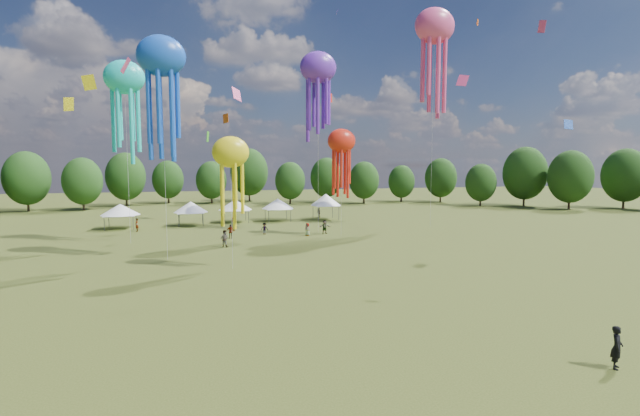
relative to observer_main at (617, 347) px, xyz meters
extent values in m
plane|color=#384416|center=(-8.86, 1.54, -0.98)|extent=(300.00, 300.00, 0.00)
imported|color=black|center=(0.00, 0.00, 0.00)|extent=(0.85, 0.82, 1.96)
imported|color=gray|center=(-14.77, 35.93, -0.03)|extent=(1.16, 1.07, 1.90)
imported|color=gray|center=(-12.64, 48.61, -0.03)|extent=(0.85, 1.06, 1.89)
imported|color=gray|center=(3.12, 60.73, -0.09)|extent=(0.86, 1.00, 1.78)
imported|color=gray|center=(-9.01, 43.99, -0.20)|extent=(1.01, 0.59, 1.55)
imported|color=gray|center=(-13.61, 41.90, -0.09)|extent=(1.10, 0.61, 1.77)
imported|color=gray|center=(-1.13, 42.51, -0.08)|extent=(1.67, 0.54, 1.80)
imported|color=gray|center=(-25.58, 51.33, -0.07)|extent=(0.44, 0.66, 1.82)
imported|color=gray|center=(-3.81, 41.36, -0.15)|extent=(0.93, 0.96, 1.66)
cylinder|color=#47474C|center=(-30.05, 53.46, -0.04)|extent=(0.08, 0.08, 1.88)
cylinder|color=#47474C|center=(-30.05, 57.23, -0.04)|extent=(0.08, 0.08, 1.88)
cylinder|color=#47474C|center=(-26.29, 53.46, -0.04)|extent=(0.08, 0.08, 1.88)
cylinder|color=#47474C|center=(-26.29, 57.23, -0.04)|extent=(0.08, 0.08, 1.88)
cube|color=white|center=(-28.17, 55.35, 0.95)|extent=(4.17, 4.17, 0.10)
cone|color=white|center=(-28.17, 55.35, 1.81)|extent=(5.42, 5.42, 1.61)
cylinder|color=#47474C|center=(-20.13, 54.44, -0.02)|extent=(0.08, 0.08, 1.91)
cylinder|color=#47474C|center=(-20.13, 57.94, -0.02)|extent=(0.08, 0.08, 1.91)
cylinder|color=#47474C|center=(-16.63, 54.44, -0.02)|extent=(0.08, 0.08, 1.91)
cylinder|color=#47474C|center=(-16.63, 57.94, -0.02)|extent=(0.08, 0.08, 1.91)
cube|color=white|center=(-18.38, 56.19, 0.98)|extent=(3.90, 3.90, 0.10)
cone|color=white|center=(-18.38, 56.19, 1.85)|extent=(5.07, 5.07, 1.64)
cylinder|color=#47474C|center=(-13.34, 56.34, -0.02)|extent=(0.08, 0.08, 1.91)
cylinder|color=#47474C|center=(-13.34, 60.06, -0.02)|extent=(0.08, 0.08, 1.91)
cylinder|color=#47474C|center=(-9.62, 56.34, -0.02)|extent=(0.08, 0.08, 1.91)
cylinder|color=#47474C|center=(-9.62, 60.06, -0.02)|extent=(0.08, 0.08, 1.91)
cube|color=white|center=(-11.48, 58.20, 0.98)|extent=(4.12, 4.12, 0.10)
cone|color=white|center=(-11.48, 58.20, 1.85)|extent=(5.35, 5.35, 1.64)
cylinder|color=#47474C|center=(-6.40, 56.25, -0.01)|extent=(0.08, 0.08, 1.94)
cylinder|color=#47474C|center=(-6.40, 59.85, -0.01)|extent=(0.08, 0.08, 1.94)
cylinder|color=#47474C|center=(-2.80, 56.25, -0.01)|extent=(0.08, 0.08, 1.94)
cylinder|color=#47474C|center=(-2.80, 59.85, -0.01)|extent=(0.08, 0.08, 1.94)
cube|color=white|center=(-4.60, 58.05, 1.02)|extent=(4.00, 4.00, 0.10)
cone|color=white|center=(-4.60, 58.05, 1.90)|extent=(5.21, 5.21, 1.67)
cylinder|color=#47474C|center=(1.90, 56.34, 0.16)|extent=(0.08, 0.08, 2.29)
cylinder|color=#47474C|center=(1.90, 59.86, 0.16)|extent=(0.08, 0.08, 2.29)
cylinder|color=#47474C|center=(5.42, 56.34, 0.16)|extent=(0.08, 0.08, 2.29)
cylinder|color=#47474C|center=(5.42, 59.86, 0.16)|extent=(0.08, 0.08, 2.29)
cube|color=white|center=(3.66, 58.10, 1.36)|extent=(3.92, 3.92, 0.10)
cone|color=white|center=(3.66, 58.10, 2.39)|extent=(5.09, 5.09, 1.96)
ellipsoid|color=blue|center=(-20.58, 30.45, 18.29)|extent=(4.47, 3.13, 3.80)
cylinder|color=beige|center=(-20.58, 30.45, 8.66)|extent=(0.03, 0.03, 19.27)
ellipsoid|color=purple|center=(-1.58, 44.10, 21.09)|extent=(4.94, 3.46, 4.20)
cylinder|color=beige|center=(-1.58, 44.10, 10.06)|extent=(0.03, 0.03, 22.07)
ellipsoid|color=red|center=(0.41, 40.15, 11.25)|extent=(3.65, 2.56, 3.10)
cylinder|color=beige|center=(0.41, 40.15, 5.14)|extent=(0.03, 0.03, 12.23)
ellipsoid|color=#19DAD2|center=(-25.19, 41.25, 18.08)|extent=(4.48, 3.14, 3.81)
cylinder|color=beige|center=(-25.19, 41.25, 8.55)|extent=(0.03, 0.03, 19.06)
ellipsoid|color=yellow|center=(-14.84, 24.80, 9.29)|extent=(3.19, 2.24, 2.71)
cylinder|color=beige|center=(-14.84, 24.80, 4.15)|extent=(0.03, 0.03, 10.26)
ellipsoid|color=#F54889|center=(16.39, 45.52, 28.30)|extent=(6.07, 4.25, 5.16)
cylinder|color=beige|center=(16.39, 45.52, 13.66)|extent=(0.03, 0.03, 29.28)
cube|color=#F54889|center=(-11.01, 57.74, 19.23)|extent=(1.53, 2.18, 2.45)
cube|color=purple|center=(7.07, 62.79, 34.83)|extent=(0.42, 0.66, 0.83)
cube|color=#E04F0E|center=(-13.89, 42.52, 13.92)|extent=(0.64, 0.90, 1.28)
cube|color=#F54889|center=(24.93, 33.92, 25.61)|extent=(0.23, 1.55, 1.78)
cube|color=yellow|center=(-33.84, 67.67, 21.62)|extent=(2.04, 1.62, 2.66)
cube|color=#F54889|center=(24.41, 50.38, 21.82)|extent=(2.04, 1.62, 2.10)
cube|color=red|center=(4.74, 59.17, 19.51)|extent=(0.98, 0.80, 1.54)
cube|color=#E04F0E|center=(13.45, 30.84, 24.27)|extent=(0.53, 0.40, 0.75)
cube|color=yellow|center=(-34.17, 55.25, 16.54)|extent=(1.27, 1.55, 1.97)
cube|color=#42CD21|center=(-15.95, 46.42, 11.90)|extent=(0.39, 1.03, 1.33)
cube|color=blue|center=(24.65, 28.63, 12.93)|extent=(1.29, 0.92, 1.28)
cube|color=#F54889|center=(-22.61, 21.48, 15.44)|extent=(0.66, 0.92, 1.10)
cylinder|color=#38281C|center=(-49.54, 87.03, 0.73)|extent=(0.44, 0.44, 3.41)
ellipsoid|color=#1D3F15|center=(-49.54, 87.03, 5.63)|extent=(8.53, 8.53, 10.66)
cylinder|color=#38281C|center=(-39.46, 86.56, 0.55)|extent=(0.44, 0.44, 3.07)
ellipsoid|color=#1D3F15|center=(-39.46, 86.56, 4.96)|extent=(7.66, 7.66, 9.58)
cylinder|color=#38281C|center=(-32.37, 94.87, 0.74)|extent=(0.44, 0.44, 3.43)
ellipsoid|color=#1D3F15|center=(-32.37, 94.87, 5.67)|extent=(8.58, 8.58, 10.73)
cylinder|color=#38281C|center=(-23.62, 100.49, 0.49)|extent=(0.44, 0.44, 2.95)
ellipsoid|color=#1D3F15|center=(-23.62, 100.49, 4.73)|extent=(7.37, 7.37, 9.21)
cylinder|color=#38281C|center=(-13.56, 96.59, 0.47)|extent=(0.44, 0.44, 2.89)
ellipsoid|color=#1D3F15|center=(-13.56, 96.59, 4.63)|extent=(7.23, 7.23, 9.04)
cylinder|color=#38281C|center=(-3.95, 101.02, 0.94)|extent=(0.44, 0.44, 3.84)
ellipsoid|color=#1D3F15|center=(-3.95, 101.02, 6.46)|extent=(9.60, 9.60, 11.99)
cylinder|color=#38281C|center=(4.33, 89.98, 0.44)|extent=(0.44, 0.44, 2.84)
ellipsoid|color=#1D3F15|center=(4.33, 89.98, 4.53)|extent=(7.11, 7.11, 8.89)
cylinder|color=#38281C|center=(14.07, 92.57, 0.60)|extent=(0.44, 0.44, 3.16)
ellipsoid|color=#1D3F15|center=(14.07, 92.57, 5.15)|extent=(7.91, 7.91, 9.88)
cylinder|color=#38281C|center=(21.83, 86.82, 0.46)|extent=(0.44, 0.44, 2.88)
ellipsoid|color=#1D3F15|center=(21.83, 86.82, 4.61)|extent=(7.21, 7.21, 9.01)
cylinder|color=#38281C|center=(32.66, 88.78, 0.34)|extent=(0.44, 0.44, 2.63)
ellipsoid|color=#1D3F15|center=(32.66, 88.78, 4.12)|extent=(6.57, 6.57, 8.22)
cylinder|color=#38281C|center=(41.65, 85.26, 0.58)|extent=(0.44, 0.44, 3.13)
ellipsoid|color=#1D3F15|center=(41.65, 85.26, 5.08)|extent=(7.81, 7.81, 9.77)
cylinder|color=#38281C|center=(44.78, 73.35, 0.38)|extent=(0.44, 0.44, 2.72)
ellipsoid|color=#1D3F15|center=(44.78, 73.35, 4.29)|extent=(6.80, 6.80, 8.50)
cylinder|color=#38281C|center=(54.10, 70.46, 0.93)|extent=(0.44, 0.44, 3.81)
ellipsoid|color=#1D3F15|center=(54.10, 70.46, 6.40)|extent=(9.52, 9.52, 11.90)
cylinder|color=#38281C|center=(57.71, 61.33, 0.78)|extent=(0.44, 0.44, 3.51)
ellipsoid|color=#1D3F15|center=(57.71, 61.33, 5.82)|extent=(8.78, 8.78, 10.97)
cylinder|color=#38281C|center=(70.53, 59.80, 0.84)|extent=(0.44, 0.44, 3.64)
ellipsoid|color=#1D3F15|center=(70.53, 59.80, 6.07)|extent=(9.10, 9.10, 11.37)
camera|label=1|loc=(-18.17, -15.25, 8.12)|focal=25.46mm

